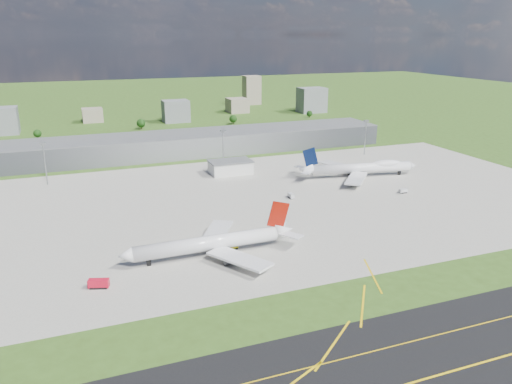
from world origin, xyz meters
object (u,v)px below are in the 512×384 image
object	(u,v)px
fire_truck	(99,284)
van_white_near	(291,196)
airliner_blue_quad	(361,168)
tug_yellow	(234,248)
airliner_red_twin	(214,243)
van_white_far	(403,191)

from	to	relation	value
fire_truck	van_white_near	size ratio (longest dim) A/B	1.46
airliner_blue_quad	tug_yellow	xyz separation A→B (m)	(-110.24, -77.41, -4.76)
tug_yellow	van_white_near	bearing A→B (deg)	35.70
airliner_blue_quad	airliner_red_twin	bearing A→B (deg)	-135.48
tug_yellow	airliner_red_twin	bearing A→B (deg)	-175.80
airliner_blue_quad	van_white_far	xyz separation A→B (m)	(3.77, -38.03, -4.38)
tug_yellow	fire_truck	bearing A→B (deg)	-176.09
airliner_red_twin	tug_yellow	distance (m)	10.69
airliner_red_twin	tug_yellow	world-z (taller)	airliner_red_twin
airliner_blue_quad	fire_truck	world-z (taller)	airliner_blue_quad
airliner_red_twin	airliner_blue_quad	bearing A→B (deg)	-146.88
fire_truck	van_white_far	size ratio (longest dim) A/B	1.60
airliner_blue_quad	van_white_near	bearing A→B (deg)	-147.44
airliner_red_twin	van_white_near	bearing A→B (deg)	-137.65
airliner_red_twin	fire_truck	distance (m)	47.42
van_white_far	airliner_blue_quad	bearing A→B (deg)	96.77
van_white_near	van_white_far	xyz separation A→B (m)	(63.06, -14.32, -0.08)
airliner_blue_quad	van_white_far	world-z (taller)	airliner_blue_quad
tug_yellow	van_white_far	size ratio (longest dim) A/B	0.73
van_white_near	van_white_far	world-z (taller)	van_white_near
airliner_red_twin	van_white_far	distance (m)	130.38
airliner_blue_quad	tug_yellow	world-z (taller)	airliner_blue_quad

